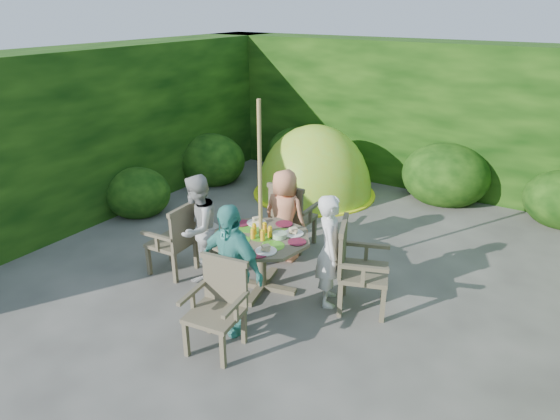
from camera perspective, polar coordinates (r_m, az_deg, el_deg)
The scene contains 13 objects.
ground at distance 6.24m, azimuth 4.35°, elevation -7.16°, with size 60.00×60.00×0.00m, color #474540.
hedge_enclosure at distance 6.88m, azimuth 9.96°, elevation 6.76°, with size 9.00×9.00×2.50m.
patio_table at distance 5.65m, azimuth -2.13°, elevation -4.03°, with size 1.37×1.37×0.80m.
parasol_pole at distance 5.43m, azimuth -2.26°, elevation 1.06°, with size 0.04×0.04×2.20m, color olive.
garden_chair_right at distance 5.39m, azimuth 8.73°, elevation -6.30°, with size 0.67×0.71×0.96m.
garden_chair_left at distance 6.14m, azimuth -11.82°, elevation -3.20°, with size 0.50×0.55×0.88m.
garden_chair_back at distance 6.62m, azimuth 1.27°, elevation -0.60°, with size 0.56×0.50×0.90m.
garden_chair_front at distance 4.83m, azimuth -7.05°, elevation -10.66°, with size 0.57×0.52×0.86m.
child_right at distance 5.39m, azimuth 5.75°, elevation -4.62°, with size 0.46×0.30×1.27m, color silver.
child_left at distance 5.93m, azimuth -9.39°, elevation -2.06°, with size 0.63×0.49×1.29m, color #AAAAA4.
child_back at distance 6.31m, azimuth 0.53°, elevation -0.63°, with size 0.59×0.38×1.20m, color #EA8C60.
child_front at distance 4.95m, azimuth -5.67°, elevation -6.69°, with size 0.80×0.33×1.36m, color teal.
dome_tent at distance 8.73m, azimuth 3.84°, elevation 1.85°, with size 2.25×2.25×2.42m.
Camera 1 is at (2.49, -4.81, 3.10)m, focal length 32.00 mm.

